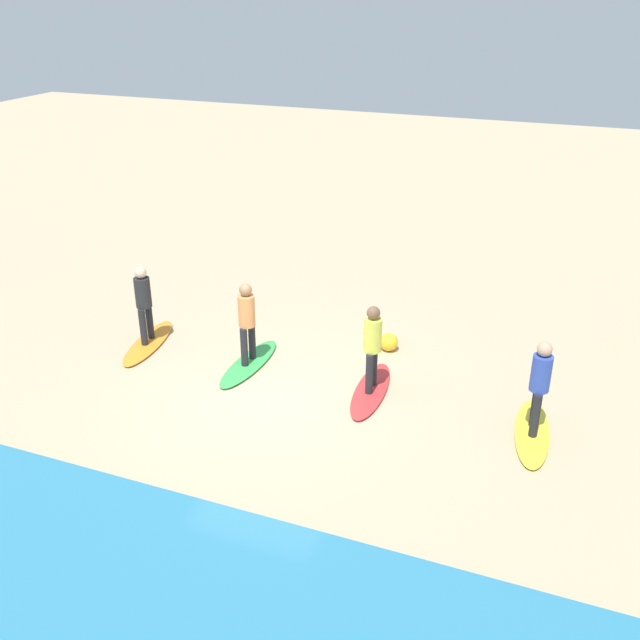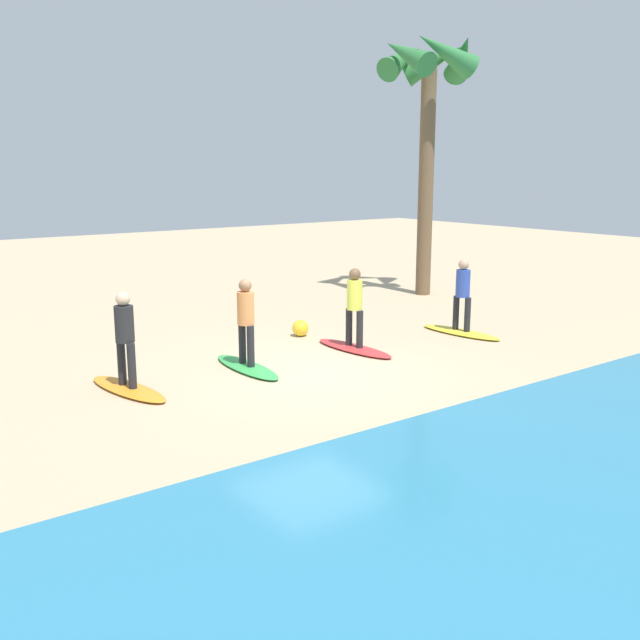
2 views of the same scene
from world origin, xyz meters
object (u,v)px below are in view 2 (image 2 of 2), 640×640
Objects in this scene: surfer_yellow at (463,290)px; beach_ball at (300,328)px; surfboard_yellow at (461,332)px; surfer_green at (246,316)px; surfboard_orange at (128,389)px; palm_tree at (429,86)px; surfboard_green at (247,367)px; surfboard_red at (354,348)px; surfer_red at (355,302)px; surfer_orange at (125,332)px.

surfer_yellow is 4.38× the size of beach_ball.
surfer_green reaches higher than surfboard_yellow.
palm_tree is (-10.84, -3.88, 5.98)m from surfboard_orange.
beach_ball reaches higher than surfboard_yellow.
palm_tree reaches higher than beach_ball.
surfer_yellow reaches higher than surfboard_green.
surfboard_red is 2.73m from surfer_green.
surfboard_red is 2.54m from surfboard_green.
beach_ball is (-2.37, -1.61, -0.85)m from surfer_green.
surfer_red is (2.91, -0.31, 0.00)m from surfer_yellow.
surfer_yellow is at bearing -96.02° from surfboard_yellow.
surfboard_green is (5.45, -0.42, 0.00)m from surfboard_yellow.
surfer_orange is 0.22× the size of palm_tree.
surfer_green reaches higher than beach_ball.
surfer_yellow and surfer_red have the same top height.
surfer_red is at bearing 78.76° from surfboard_orange.
surfboard_yellow is at bearing 79.40° from surfboard_red.
palm_tree is at bearing -125.18° from surfer_yellow.
surfer_green is at bearing 179.20° from surfer_orange.
beach_ball is (-4.71, -1.58, -0.85)m from surfer_orange.
palm_tree reaches higher than surfboard_green.
surfer_orange is at bearing -0.00° from surfboard_orange.
surfboard_red is (2.91, -0.31, 0.00)m from surfboard_yellow.
surfboard_green is at bearing -45.00° from surfer_green.
surfboard_yellow and surfboard_red have the same top height.
surfboard_yellow is at bearing 173.89° from surfer_red.
surfboard_orange is (7.79, -0.45, -0.99)m from surfer_yellow.
surfer_orange is (7.79, -0.45, 0.99)m from surfboard_yellow.
surfer_yellow is 1.00× the size of surfer_orange.
surfboard_green is at bearing 34.17° from beach_ball.
palm_tree is 8.77m from beach_ball.
surfer_red reaches higher than surfboard_orange.
surfboard_red is 1.73m from beach_ball.
surfer_red is at bearing -6.11° from surfer_yellow.
surfboard_orange is at bearing 19.68° from palm_tree.
beach_ball is at bearing -33.39° from surfer_yellow.
surfboard_green is 1.28× the size of surfer_green.
surfboard_red is at bearing 89.08° from surfboard_green.
surfboard_green is at bearing -96.93° from surfboard_red.
palm_tree reaches higher than surfboard_yellow.
surfboard_green is 2.54m from surfer_orange.
surfer_orange reaches higher than surfboard_orange.
surfer_red is 8.75m from palm_tree.
surfer_green is 1.00× the size of surfer_orange.
beach_ball is (3.08, -2.03, 0.14)m from surfboard_yellow.
surfer_green is (2.54, -0.11, 0.99)m from surfboard_red.
surfboard_yellow is 5.56m from surfer_green.
surfer_red is at bearing 177.57° from surfer_green.
beach_ball is at bearing -145.83° from surfer_green.
palm_tree is at bearing -155.31° from surfer_green.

